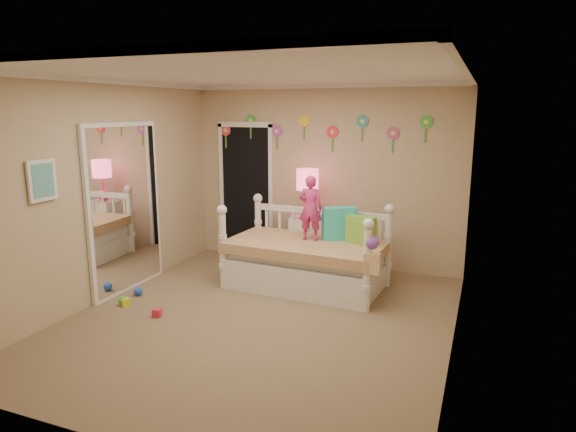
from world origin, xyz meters
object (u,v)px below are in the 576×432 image
at_px(nightstand, 307,243).
at_px(table_lamp, 307,186).
at_px(daybed, 306,246).
at_px(child, 310,208).

relative_size(nightstand, table_lamp, 1.11).
xyz_separation_m(daybed, nightstand, (-0.24, 0.72, -0.16)).
xyz_separation_m(daybed, table_lamp, (-0.24, 0.72, 0.67)).
bearing_deg(table_lamp, daybed, -71.65).
height_order(nightstand, table_lamp, table_lamp).
relative_size(child, nightstand, 1.10).
xyz_separation_m(child, table_lamp, (-0.26, 0.62, 0.19)).
bearing_deg(nightstand, table_lamp, -96.51).
bearing_deg(nightstand, child, -73.62).
bearing_deg(nightstand, daybed, -78.16).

